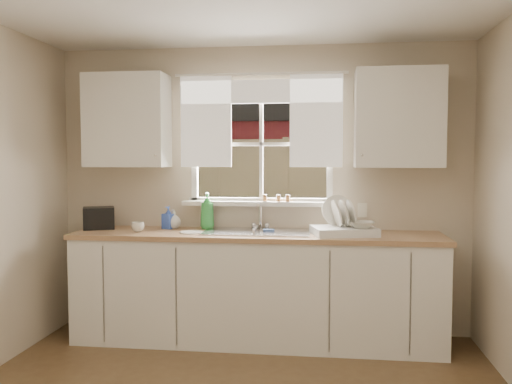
# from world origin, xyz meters

# --- Properties ---
(room_walls) EXTENTS (3.62, 4.02, 2.50)m
(room_walls) POSITION_xyz_m (0.00, -0.07, 1.24)
(room_walls) COLOR beige
(room_walls) RESTS_ON ground
(window) EXTENTS (1.38, 0.16, 1.06)m
(window) POSITION_xyz_m (0.00, 2.00, 1.49)
(window) COLOR white
(window) RESTS_ON room_walls
(curtains) EXTENTS (1.50, 0.03, 0.81)m
(curtains) POSITION_xyz_m (0.00, 1.95, 1.93)
(curtains) COLOR white
(curtains) RESTS_ON room_walls
(base_cabinets) EXTENTS (3.00, 0.62, 0.87)m
(base_cabinets) POSITION_xyz_m (0.00, 1.68, 0.43)
(base_cabinets) COLOR white
(base_cabinets) RESTS_ON ground
(countertop) EXTENTS (3.04, 0.65, 0.04)m
(countertop) POSITION_xyz_m (0.00, 1.68, 0.89)
(countertop) COLOR #A77C53
(countertop) RESTS_ON base_cabinets
(upper_cabinet_left) EXTENTS (0.70, 0.33, 0.80)m
(upper_cabinet_left) POSITION_xyz_m (-1.15, 1.82, 1.85)
(upper_cabinet_left) COLOR white
(upper_cabinet_left) RESTS_ON room_walls
(upper_cabinet_right) EXTENTS (0.70, 0.33, 0.80)m
(upper_cabinet_right) POSITION_xyz_m (1.15, 1.82, 1.85)
(upper_cabinet_right) COLOR white
(upper_cabinet_right) RESTS_ON room_walls
(wall_outlet) EXTENTS (0.08, 0.01, 0.12)m
(wall_outlet) POSITION_xyz_m (0.88, 1.99, 1.08)
(wall_outlet) COLOR beige
(wall_outlet) RESTS_ON room_walls
(sill_jars) EXTENTS (0.24, 0.04, 0.06)m
(sill_jars) POSITION_xyz_m (0.15, 1.94, 1.18)
(sill_jars) COLOR brown
(sill_jars) RESTS_ON window
(backyard) EXTENTS (20.00, 10.00, 6.13)m
(backyard) POSITION_xyz_m (0.58, 8.42, 3.46)
(backyard) COLOR #335421
(backyard) RESTS_ON ground
(sink) EXTENTS (0.88, 0.52, 0.40)m
(sink) POSITION_xyz_m (0.00, 1.71, 0.84)
(sink) COLOR #B7B7BC
(sink) RESTS_ON countertop
(dish_rack) EXTENTS (0.56, 0.47, 0.31)m
(dish_rack) POSITION_xyz_m (0.71, 1.65, 0.97)
(dish_rack) COLOR white
(dish_rack) RESTS_ON countertop
(bowl) EXTENTS (0.21, 0.21, 0.05)m
(bowl) POSITION_xyz_m (0.85, 1.60, 1.00)
(bowl) COLOR silver
(bowl) RESTS_ON dish_rack
(soap_bottle_a) EXTENTS (0.15, 0.15, 0.32)m
(soap_bottle_a) POSITION_xyz_m (-0.46, 1.89, 1.07)
(soap_bottle_a) COLOR green
(soap_bottle_a) RESTS_ON countertop
(soap_bottle_b) EXTENTS (0.11, 0.11, 0.20)m
(soap_bottle_b) POSITION_xyz_m (-0.80, 1.84, 1.01)
(soap_bottle_b) COLOR blue
(soap_bottle_b) RESTS_ON countertop
(soap_bottle_c) EXTENTS (0.15, 0.15, 0.16)m
(soap_bottle_c) POSITION_xyz_m (-0.76, 1.86, 0.99)
(soap_bottle_c) COLOR beige
(soap_bottle_c) RESTS_ON countertop
(saucer) EXTENTS (0.19, 0.19, 0.01)m
(saucer) POSITION_xyz_m (-0.53, 1.59, 0.92)
(saucer) COLOR white
(saucer) RESTS_ON countertop
(cup) EXTENTS (0.13, 0.13, 0.08)m
(cup) POSITION_xyz_m (-0.99, 1.61, 0.95)
(cup) COLOR silver
(cup) RESTS_ON countertop
(black_appliance) EXTENTS (0.33, 0.31, 0.19)m
(black_appliance) POSITION_xyz_m (-1.40, 1.77, 1.00)
(black_appliance) COLOR black
(black_appliance) RESTS_ON countertop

